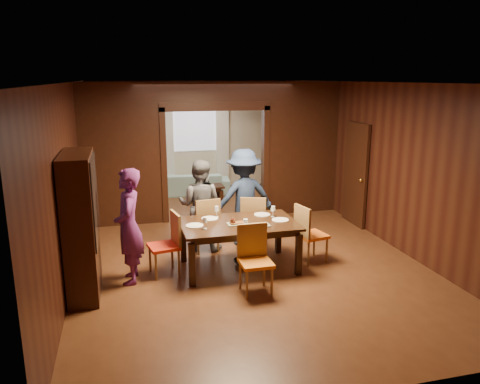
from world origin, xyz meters
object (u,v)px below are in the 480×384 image
object	(u,v)px
chair_left	(164,244)
chair_far_l	(205,224)
person_purple	(129,226)
hutch	(81,225)
person_grey	(200,205)
coffee_table	(207,194)
chair_right	(312,233)
chair_near	(256,261)
person_navy	(244,198)
chair_far_r	(253,221)
sofa	(193,183)
dining_table	(239,245)

from	to	relation	value
chair_left	chair_far_l	xyz separation A→B (m)	(0.79, 0.87, 0.00)
person_purple	hutch	xyz separation A→B (m)	(-0.64, -0.21, 0.14)
person_purple	chair_left	xyz separation A→B (m)	(0.50, 0.14, -0.38)
chair_far_l	person_grey	bearing A→B (deg)	-61.97
coffee_table	chair_right	size ratio (longest dim) A/B	0.82
chair_near	hutch	bearing A→B (deg)	164.22
person_purple	person_navy	size ratio (longest dim) A/B	0.98
person_purple	chair_near	size ratio (longest dim) A/B	1.77
coffee_table	chair_far_r	xyz separation A→B (m)	(0.24, -3.33, 0.28)
coffee_table	chair_right	distance (m)	4.34
person_navy	person_grey	bearing A→B (deg)	-3.76
sofa	chair_near	world-z (taller)	chair_near
person_navy	chair_near	size ratio (longest dim) A/B	1.81
sofa	chair_far_l	size ratio (longest dim) A/B	1.97
dining_table	hutch	size ratio (longest dim) A/B	0.91
chair_far_l	chair_near	distance (m)	1.89
chair_far_r	person_navy	bearing A→B (deg)	-34.41
person_navy	chair_right	size ratio (longest dim) A/B	1.81
person_purple	hutch	size ratio (longest dim) A/B	0.86
chair_far_r	coffee_table	bearing A→B (deg)	-67.85
person_purple	chair_right	xyz separation A→B (m)	(2.92, 0.06, -0.38)
chair_left	person_purple	bearing A→B (deg)	-85.44
coffee_table	chair_far_l	xyz separation A→B (m)	(-0.64, -3.28, 0.28)
chair_near	hutch	distance (m)	2.48
person_navy	sofa	xyz separation A→B (m)	(-0.33, 4.02, -0.60)
chair_left	chair_near	distance (m)	1.54
person_grey	coffee_table	bearing A→B (deg)	-78.56
coffee_table	hutch	size ratio (longest dim) A/B	0.40
chair_far_r	sofa	bearing A→B (deg)	-65.64
chair_far_r	chair_near	size ratio (longest dim) A/B	1.00
person_purple	dining_table	xyz separation A→B (m)	(1.69, 0.08, -0.48)
person_navy	hutch	size ratio (longest dim) A/B	0.88
chair_far_l	coffee_table	bearing A→B (deg)	-110.28
coffee_table	chair_far_l	world-z (taller)	chair_far_l
person_navy	sofa	world-z (taller)	person_navy
dining_table	chair_far_l	distance (m)	1.01
person_grey	chair_right	xyz separation A→B (m)	(1.69, -1.03, -0.32)
person_purple	chair_far_r	size ratio (longest dim) A/B	1.77
sofa	dining_table	world-z (taller)	dining_table
person_grey	chair_near	distance (m)	2.01
person_navy	chair_far_l	world-z (taller)	person_navy
chair_right	chair_far_l	world-z (taller)	same
dining_table	chair_far_r	world-z (taller)	chair_far_r
coffee_table	chair_right	world-z (taller)	chair_right
coffee_table	person_purple	bearing A→B (deg)	-114.35
dining_table	chair_left	bearing A→B (deg)	177.34
chair_left	chair_near	size ratio (longest dim) A/B	1.00
hutch	person_navy	bearing A→B (deg)	26.42
person_grey	person_purple	bearing A→B (deg)	65.30
chair_far_r	hutch	size ratio (longest dim) A/B	0.48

